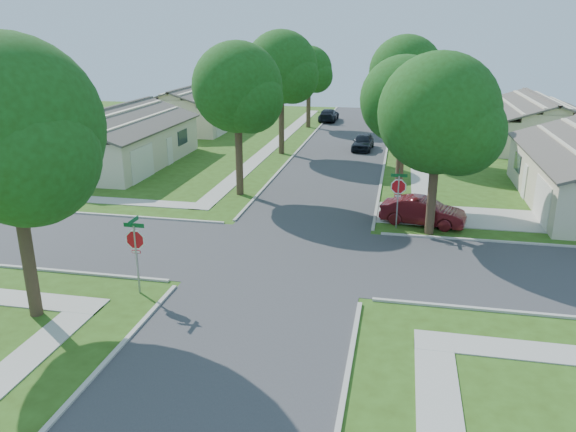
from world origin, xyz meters
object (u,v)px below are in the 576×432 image
at_px(stop_sign_sw, 135,243).
at_px(tree_w_far, 309,72).
at_px(tree_e_mid, 406,76).
at_px(tree_w_mid, 282,71).
at_px(tree_w_near, 238,92).
at_px(house_ne_far, 536,127).
at_px(tree_e_near, 405,104).
at_px(tree_sw_corner, 11,138).
at_px(house_nw_near, 115,144).
at_px(stop_sign_ne, 398,189).
at_px(car_curb_west, 329,115).
at_px(house_nw_far, 196,112).
at_px(car_driveway, 423,211).
at_px(tree_ne_corner, 440,119).
at_px(tree_e_far, 406,68).
at_px(car_curb_east, 363,142).

distance_m(stop_sign_sw, tree_w_far, 38.86).
height_order(tree_e_mid, tree_w_mid, tree_w_mid).
bearing_deg(tree_w_near, house_ne_far, 44.09).
height_order(tree_e_near, house_ne_far, tree_e_near).
relative_size(tree_sw_corner, house_nw_near, 0.70).
distance_m(stop_sign_ne, car_curb_west, 34.69).
distance_m(tree_e_mid, house_ne_far, 14.58).
height_order(stop_sign_ne, tree_e_near, tree_e_near).
bearing_deg(house_nw_far, tree_sw_corner, -77.62).
height_order(tree_e_near, tree_w_mid, tree_w_mid).
distance_m(stop_sign_ne, house_nw_near, 23.12).
height_order(stop_sign_ne, house_nw_far, house_nw_far).
bearing_deg(house_nw_far, car_curb_west, 26.78).
height_order(tree_e_mid, house_nw_near, tree_e_mid).
height_order(car_driveway, car_curb_west, car_driveway).
distance_m(house_nw_near, car_driveway, 23.97).
bearing_deg(tree_ne_corner, tree_e_near, 108.53).
height_order(stop_sign_sw, tree_e_far, tree_e_far).
height_order(stop_sign_ne, tree_w_mid, tree_w_mid).
height_order(tree_w_near, house_nw_far, tree_w_near).
distance_m(tree_ne_corner, house_nw_near, 25.15).
bearing_deg(tree_sw_corner, tree_ne_corner, 39.07).
bearing_deg(tree_w_near, tree_e_mid, 51.92).
height_order(house_ne_far, car_curb_east, house_ne_far).
bearing_deg(house_nw_near, tree_ne_corner, -25.77).
bearing_deg(tree_e_far, tree_w_near, -110.60).
relative_size(stop_sign_ne, car_driveway, 0.71).
relative_size(house_nw_near, car_curb_west, 2.98).
height_order(stop_sign_ne, car_driveway, stop_sign_ne).
relative_size(tree_ne_corner, house_nw_far, 0.64).
bearing_deg(house_ne_far, tree_e_near, -119.35).
distance_m(tree_w_mid, tree_w_far, 13.04).
bearing_deg(house_nw_far, car_driveway, -50.31).
bearing_deg(tree_w_mid, tree_ne_corner, -56.78).
bearing_deg(house_nw_near, car_driveway, -23.36).
distance_m(tree_e_far, house_ne_far, 13.09).
bearing_deg(tree_e_near, car_curb_west, 105.11).
distance_m(tree_w_mid, house_nw_far, 16.56).
xyz_separation_m(house_ne_far, house_nw_near, (-31.98, -14.00, 0.00)).
bearing_deg(house_ne_far, tree_w_mid, -158.83).
xyz_separation_m(house_ne_far, car_curb_west, (-19.19, 9.46, -0.85)).
bearing_deg(car_curb_west, tree_w_far, 72.50).
xyz_separation_m(house_ne_far, car_curb_east, (-14.39, -5.23, -0.85)).
distance_m(house_nw_far, car_curb_west, 14.35).
xyz_separation_m(stop_sign_sw, tree_w_far, (0.05, 38.71, 3.48)).
distance_m(tree_e_near, car_driveway, 6.19).
bearing_deg(tree_e_far, stop_sign_sw, -103.73).
height_order(car_curb_east, car_curb_west, same).
xyz_separation_m(tree_e_near, house_ne_far, (11.24, 19.99, -4.13)).
xyz_separation_m(stop_sign_sw, tree_w_near, (0.06, 13.71, 4.08)).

